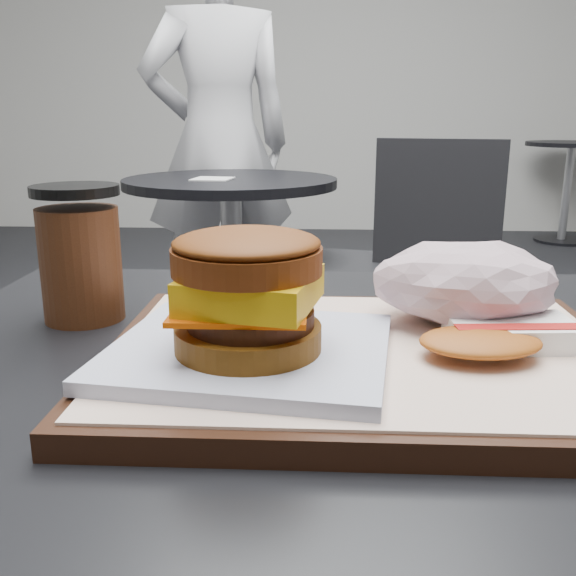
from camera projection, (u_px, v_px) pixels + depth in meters
The scene contains 11 objects.
customer_table at pixel (378, 573), 0.54m from camera, with size 0.80×0.60×0.77m.
serving_tray at pixel (365, 359), 0.47m from camera, with size 0.38×0.28×0.02m.
breakfast_sandwich at pixel (249, 306), 0.43m from camera, with size 0.21×0.19×0.09m.
hash_brown at pixel (498, 336), 0.46m from camera, with size 0.12×0.10×0.02m.
crumpled_wrapper at pixel (466, 283), 0.52m from camera, with size 0.15×0.12×0.07m, color silver, non-canonical shape.
coffee_cup at pixel (81, 258), 0.58m from camera, with size 0.08×0.08×0.12m.
neighbor_table at pixel (232, 238), 2.15m from camera, with size 0.70×0.70×0.75m.
napkin at pixel (212, 179), 2.05m from camera, with size 0.12×0.12×0.00m, color white.
neighbor_chair at pixel (397, 256), 2.07m from camera, with size 0.64×0.51×0.88m.
patron at pixel (219, 143), 2.55m from camera, with size 0.61×0.40×1.68m, color silver.
bg_table_far at pixel (569, 168), 4.79m from camera, with size 0.66×0.66×0.75m.
Camera 1 is at (-0.05, -0.46, 0.96)m, focal length 40.00 mm.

